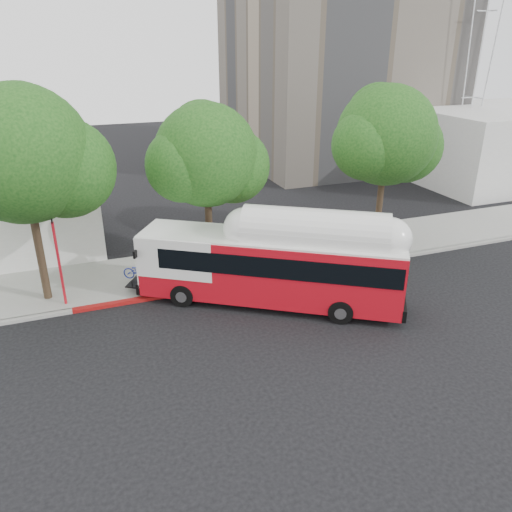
{
  "coord_description": "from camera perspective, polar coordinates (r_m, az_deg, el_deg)",
  "views": [
    {
      "loc": [
        -7.17,
        -17.19,
        11.14
      ],
      "look_at": [
        0.43,
        3.0,
        1.83
      ],
      "focal_mm": 35.0,
      "sensor_mm": 36.0,
      "label": 1
    }
  ],
  "objects": [
    {
      "name": "street_tree_right",
      "position": [
        28.83,
        15.31,
        12.79
      ],
      "size": [
        6.21,
        5.4,
        9.18
      ],
      "color": "#2D2116",
      "rests_on": "ground"
    },
    {
      "name": "curb_strip",
      "position": [
        24.88,
        -1.66,
        -3.08
      ],
      "size": [
        60.0,
        0.3,
        0.15
      ],
      "primitive_type": "cube",
      "color": "gray",
      "rests_on": "ground"
    },
    {
      "name": "street_tree_left",
      "position": [
        23.24,
        -23.94,
        10.12
      ],
      "size": [
        6.67,
        5.8,
        9.74
      ],
      "color": "#2D2116",
      "rests_on": "ground"
    },
    {
      "name": "transit_bus",
      "position": [
        22.45,
        1.8,
        -1.41
      ],
      "size": [
        11.77,
        8.64,
        3.73
      ],
      "rotation": [
        0.0,
        0.0,
        -0.57
      ],
      "color": "red",
      "rests_on": "ground"
    },
    {
      "name": "sidewalk",
      "position": [
        27.12,
        -3.45,
        -0.78
      ],
      "size": [
        60.0,
        5.0,
        0.15
      ],
      "primitive_type": "cube",
      "color": "gray",
      "rests_on": "ground"
    },
    {
      "name": "red_curb_segment",
      "position": [
        24.18,
        -8.41,
        -4.15
      ],
      "size": [
        10.0,
        0.32,
        0.16
      ],
      "primitive_type": "cube",
      "color": "maroon",
      "rests_on": "ground"
    },
    {
      "name": "street_tree_mid",
      "position": [
        24.73,
        -4.81,
        11.04
      ],
      "size": [
        5.75,
        5.0,
        8.62
      ],
      "color": "#2D2116",
      "rests_on": "ground"
    },
    {
      "name": "ground",
      "position": [
        21.71,
        1.75,
        -7.54
      ],
      "size": [
        120.0,
        120.0,
        0.0
      ],
      "primitive_type": "plane",
      "color": "black",
      "rests_on": "ground"
    },
    {
      "name": "signal_pole",
      "position": [
        23.56,
        -21.59,
        -0.65
      ],
      "size": [
        0.12,
        0.41,
        4.32
      ],
      "color": "red",
      "rests_on": "ground"
    }
  ]
}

